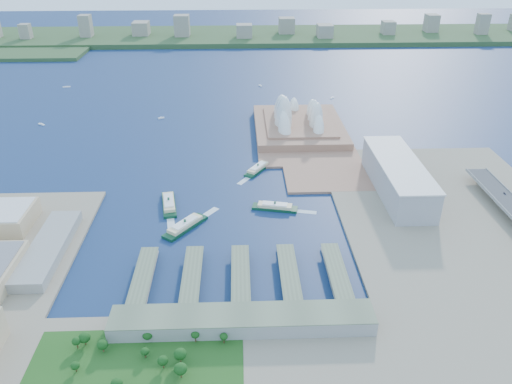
{
  "coord_description": "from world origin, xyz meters",
  "views": [
    {
      "loc": [
        14.43,
        -422.2,
        274.12
      ],
      "look_at": [
        32.27,
        54.57,
        18.0
      ],
      "focal_mm": 35.0,
      "sensor_mm": 36.0,
      "label": 1
    }
  ],
  "objects_px": {
    "toaster_building": "(398,177)",
    "ferry_d": "(275,205)",
    "ferry_b": "(258,167)",
    "ferry_c": "(185,224)",
    "car_c": "(505,194)",
    "opera_house": "(299,111)",
    "ferry_a": "(169,202)"
  },
  "relations": [
    {
      "from": "toaster_building",
      "to": "ferry_d",
      "type": "xyz_separation_m",
      "value": [
        -142.4,
        -32.2,
        -15.85
      ]
    },
    {
      "from": "ferry_b",
      "to": "ferry_c",
      "type": "distance_m",
      "value": 155.48
    },
    {
      "from": "car_c",
      "to": "opera_house",
      "type": "bearing_deg",
      "value": 130.33
    },
    {
      "from": "ferry_a",
      "to": "car_c",
      "type": "distance_m",
      "value": 368.12
    },
    {
      "from": "opera_house",
      "to": "ferry_d",
      "type": "height_order",
      "value": "opera_house"
    },
    {
      "from": "ferry_a",
      "to": "car_c",
      "type": "relative_size",
      "value": 12.63
    },
    {
      "from": "ferry_a",
      "to": "ferry_d",
      "type": "relative_size",
      "value": 1.12
    },
    {
      "from": "toaster_building",
      "to": "ferry_d",
      "type": "bearing_deg",
      "value": -167.26
    },
    {
      "from": "opera_house",
      "to": "ferry_a",
      "type": "relative_size",
      "value": 3.28
    },
    {
      "from": "ferry_a",
      "to": "ferry_c",
      "type": "bearing_deg",
      "value": -74.23
    },
    {
      "from": "toaster_building",
      "to": "car_c",
      "type": "xyz_separation_m",
      "value": [
        109.0,
        -34.4,
        -5.02
      ]
    },
    {
      "from": "ferry_a",
      "to": "ferry_b",
      "type": "height_order",
      "value": "ferry_a"
    },
    {
      "from": "toaster_building",
      "to": "ferry_c",
      "type": "height_order",
      "value": "toaster_building"
    },
    {
      "from": "opera_house",
      "to": "ferry_d",
      "type": "relative_size",
      "value": 3.66
    },
    {
      "from": "opera_house",
      "to": "car_c",
      "type": "xyz_separation_m",
      "value": [
        199.0,
        -234.4,
        -16.52
      ]
    },
    {
      "from": "toaster_building",
      "to": "ferry_b",
      "type": "bearing_deg",
      "value": 157.3
    },
    {
      "from": "ferry_a",
      "to": "ferry_d",
      "type": "distance_m",
      "value": 116.87
    },
    {
      "from": "ferry_a",
      "to": "ferry_b",
      "type": "xyz_separation_m",
      "value": [
        101.89,
        86.63,
        -0.62
      ]
    },
    {
      "from": "car_c",
      "to": "toaster_building",
      "type": "bearing_deg",
      "value": 162.49
    },
    {
      "from": "ferry_a",
      "to": "ferry_d",
      "type": "height_order",
      "value": "ferry_a"
    },
    {
      "from": "opera_house",
      "to": "toaster_building",
      "type": "bearing_deg",
      "value": -65.77
    },
    {
      "from": "ferry_a",
      "to": "ferry_d",
      "type": "xyz_separation_m",
      "value": [
        116.33,
        -11.19,
        -0.55
      ]
    },
    {
      "from": "opera_house",
      "to": "car_c",
      "type": "height_order",
      "value": "opera_house"
    },
    {
      "from": "ferry_d",
      "to": "toaster_building",
      "type": "bearing_deg",
      "value": -65.02
    },
    {
      "from": "car_c",
      "to": "ferry_a",
      "type": "bearing_deg",
      "value": 177.92
    },
    {
      "from": "ferry_a",
      "to": "ferry_b",
      "type": "bearing_deg",
      "value": 30.92
    },
    {
      "from": "ferry_d",
      "to": "car_c",
      "type": "relative_size",
      "value": 11.3
    },
    {
      "from": "opera_house",
      "to": "ferry_a",
      "type": "xyz_separation_m",
      "value": [
        -168.73,
        -221.02,
        -26.8
      ]
    },
    {
      "from": "ferry_c",
      "to": "car_c",
      "type": "relative_size",
      "value": 12.65
    },
    {
      "from": "ferry_b",
      "to": "ferry_d",
      "type": "relative_size",
      "value": 0.98
    },
    {
      "from": "opera_house",
      "to": "ferry_b",
      "type": "xyz_separation_m",
      "value": [
        -66.84,
        -134.38,
        -27.42
      ]
    },
    {
      "from": "opera_house",
      "to": "toaster_building",
      "type": "xyz_separation_m",
      "value": [
        90.0,
        -200.0,
        -11.5
      ]
    }
  ]
}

